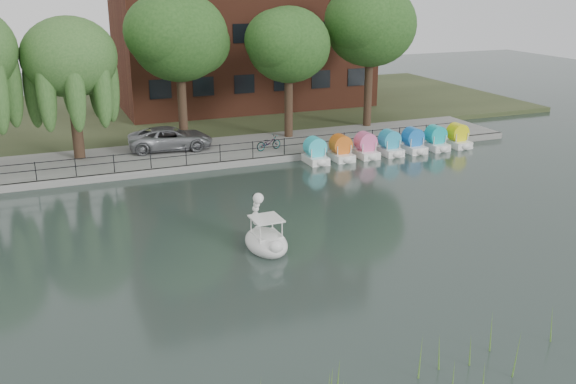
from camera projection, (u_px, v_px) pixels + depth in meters
ground_plane at (314, 253)px, 25.67m from camera, size 120.00×120.00×0.00m
promenade at (208, 153)px, 39.68m from camera, size 40.00×6.00×0.40m
kerb at (221, 165)px, 37.08m from camera, size 40.00×0.25×0.40m
land_strip at (162, 112)px, 52.00m from camera, size 60.00×22.00×0.36m
railing at (220, 149)px, 36.96m from camera, size 32.00×0.05×1.00m
willow_mid at (69, 58)px, 35.98m from camera, size 5.32×5.32×8.15m
broadleaf_center at (179, 38)px, 38.91m from camera, size 6.00×6.00×9.25m
broadleaf_right at (289, 45)px, 41.18m from camera, size 5.40×5.40×8.32m
broadleaf_far at (371, 26)px, 44.05m from camera, size 6.30×6.30×9.71m
minivan at (171, 137)px, 39.43m from camera, size 3.33×6.15×1.64m
bicycle at (269, 142)px, 39.48m from camera, size 0.96×1.81×1.00m
swan_boat at (266, 238)px, 25.99m from camera, size 1.65×2.66×2.15m
pedal_boat_row at (390, 145)px, 39.99m from camera, size 11.35×1.70×1.40m
reed_bank at (519, 351)px, 17.84m from camera, size 24.00×2.40×1.20m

